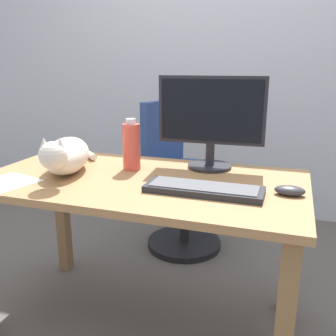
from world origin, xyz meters
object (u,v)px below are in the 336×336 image
keyboard (204,189)px  office_chair (179,185)px  water_bottle (131,146)px  computer_mouse (290,191)px  monitor (211,119)px  cat (66,155)px

keyboard → office_chair: bearing=112.4°
water_bottle → computer_mouse: bearing=-11.3°
computer_mouse → monitor: bearing=142.7°
cat → computer_mouse: size_ratio=5.32×
cat → computer_mouse: 0.94m
monitor → computer_mouse: (0.36, -0.27, -0.21)m
water_bottle → cat: bearing=-148.8°
keyboard → computer_mouse: 0.31m
office_chair → monitor: (0.32, -0.56, 0.52)m
cat → computer_mouse: bearing=0.7°
office_chair → computer_mouse: size_ratio=8.63×
keyboard → cat: cat is taller
monitor → water_bottle: bearing=-157.6°
keyboard → computer_mouse: computer_mouse is taller
keyboard → water_bottle: bearing=151.6°
monitor → water_bottle: size_ratio=2.08×
office_chair → cat: bearing=-106.7°
water_bottle → keyboard: bearing=-28.4°
computer_mouse → cat: bearing=-179.3°
cat → monitor: bearing=26.3°
office_chair → monitor: size_ratio=1.97×
monitor → office_chair: bearing=119.5°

